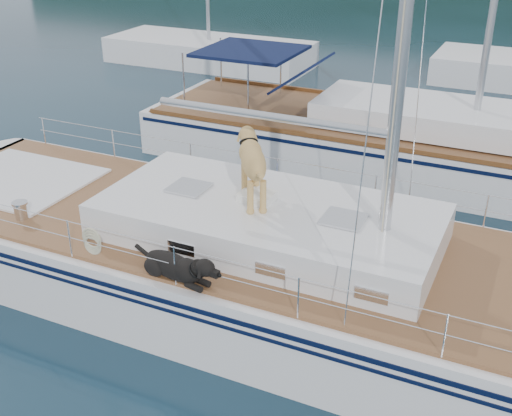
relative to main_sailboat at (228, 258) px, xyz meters
The scene contains 4 objects.
ground 0.69m from the main_sailboat, behind, with size 120.00×120.00×0.00m, color black.
main_sailboat is the anchor object (origin of this frame).
neighbor_sailboat 6.60m from the main_sailboat, 84.93° to the left, with size 11.00×3.50×13.30m.
bg_boat_west 16.18m from the main_sailboat, 120.03° to the left, with size 8.00×3.00×11.65m.
Camera 1 is at (4.36, -8.02, 6.08)m, focal length 45.00 mm.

